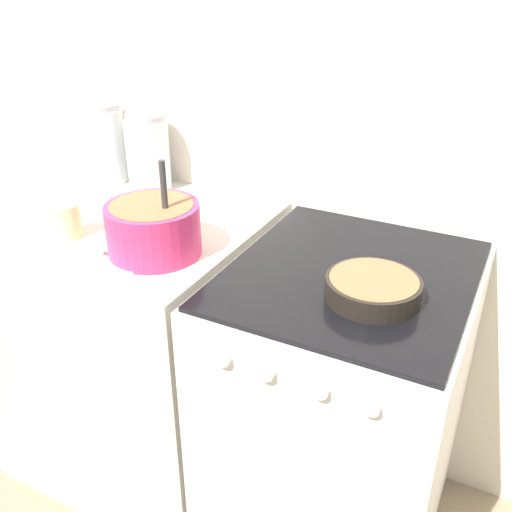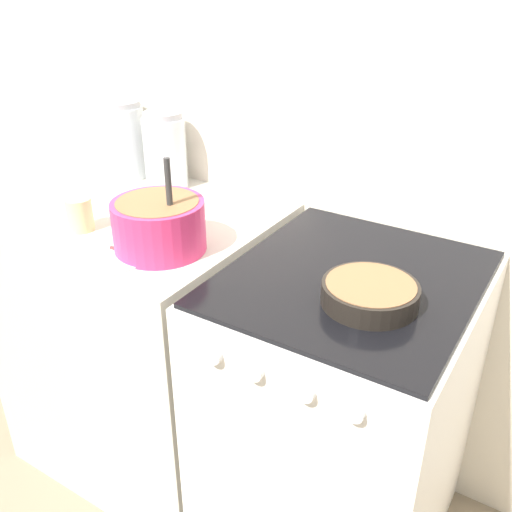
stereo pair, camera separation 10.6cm
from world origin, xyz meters
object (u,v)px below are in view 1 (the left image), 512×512
(storage_jar_middle, at_px, (148,158))
(tin_can, at_px, (68,221))
(storage_jar_left, at_px, (102,148))
(baking_pan, at_px, (373,288))
(stove, at_px, (339,412))
(mixing_bowl, at_px, (153,226))

(storage_jar_middle, bearing_deg, tin_can, -86.76)
(storage_jar_left, distance_m, storage_jar_middle, 0.19)
(tin_can, bearing_deg, baking_pan, 4.34)
(baking_pan, distance_m, storage_jar_middle, 0.94)
(stove, relative_size, storage_jar_middle, 3.64)
(storage_jar_middle, distance_m, tin_can, 0.41)
(mixing_bowl, xyz_separation_m, storage_jar_left, (-0.49, 0.38, 0.04))
(baking_pan, bearing_deg, storage_jar_left, 162.20)
(stove, height_order, storage_jar_middle, storage_jar_middle)
(storage_jar_left, relative_size, tin_can, 2.78)
(stove, distance_m, tin_can, 0.93)
(storage_jar_left, height_order, storage_jar_middle, storage_jar_left)
(baking_pan, bearing_deg, storage_jar_middle, 158.57)
(storage_jar_left, xyz_separation_m, storage_jar_middle, (0.19, 0.00, -0.01))
(mixing_bowl, relative_size, storage_jar_middle, 1.03)
(mixing_bowl, height_order, storage_jar_middle, mixing_bowl)
(mixing_bowl, relative_size, storage_jar_left, 0.98)
(mixing_bowl, distance_m, tin_can, 0.28)
(stove, xyz_separation_m, baking_pan, (0.08, -0.10, 0.49))
(mixing_bowl, bearing_deg, storage_jar_left, 142.17)
(mixing_bowl, distance_m, storage_jar_middle, 0.48)
(storage_jar_middle, height_order, tin_can, storage_jar_middle)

